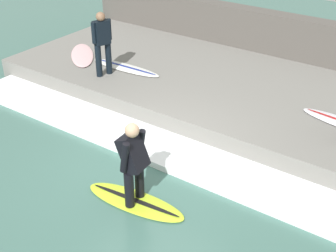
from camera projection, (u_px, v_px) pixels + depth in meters
The scene contains 9 objects.
ground_plane at pixel (151, 170), 8.96m from camera, with size 28.00×28.00×0.00m, color #426B60.
concrete_ledge at pixel (236, 94), 11.26m from camera, with size 4.40×11.82×0.50m, color slate.
back_wall at pixel (280, 43), 12.72m from camera, with size 0.50×12.41×1.61m, color #544F49.
wave_foam_crest at pixel (170, 152), 9.38m from camera, with size 1.14×11.23×0.13m, color white.
surfboard_riding at pixel (135, 202), 8.09m from camera, with size 0.74×1.95×0.07m.
surfer_riding at pixel (133, 160), 7.65m from camera, with size 0.58×0.47×1.52m.
surfer_waiting_far at pixel (102, 40), 11.21m from camera, with size 0.51×0.32×1.58m.
surfboard_waiting_far at pixel (126, 68), 11.96m from camera, with size 0.49×2.07×0.07m.
surfboard_spare at pixel (82, 55), 12.72m from camera, with size 1.66×1.68×0.06m.
Camera 1 is at (-5.83, -4.49, 5.20)m, focal length 50.00 mm.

